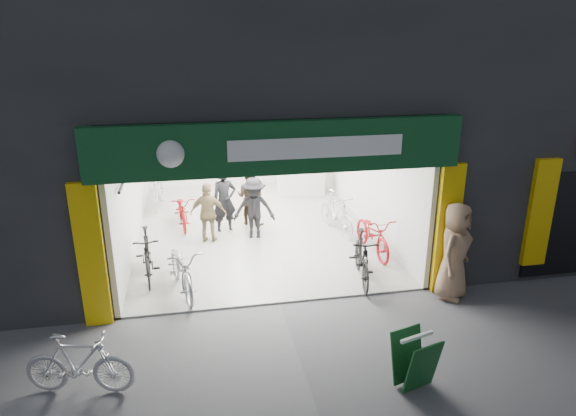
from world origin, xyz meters
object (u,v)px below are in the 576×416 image
object	(u,v)px
bike_left_front	(182,268)
parked_bike	(79,364)
bike_right_front	(362,258)
sandwich_board	(415,360)
pedestrian_near	(454,251)

from	to	relation	value
bike_left_front	parked_bike	world-z (taller)	bike_left_front
bike_left_front	bike_right_front	distance (m)	3.61
parked_bike	bike_right_front	bearing A→B (deg)	-50.92
bike_left_front	sandwich_board	world-z (taller)	bike_left_front
parked_bike	sandwich_board	distance (m)	4.77
bike_right_front	pedestrian_near	xyz separation A→B (m)	(1.50, -0.92, 0.43)
bike_left_front	pedestrian_near	distance (m)	5.25
parked_bike	sandwich_board	world-z (taller)	parked_bike
bike_right_front	sandwich_board	bearing A→B (deg)	-85.05
sandwich_board	bike_left_front	bearing A→B (deg)	116.95
bike_left_front	sandwich_board	distance (m)	4.83
bike_left_front	parked_bike	bearing A→B (deg)	-128.82
pedestrian_near	sandwich_board	bearing A→B (deg)	-171.19
bike_right_front	pedestrian_near	bearing A→B (deg)	-21.05
parked_bike	pedestrian_near	distance (m)	6.73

